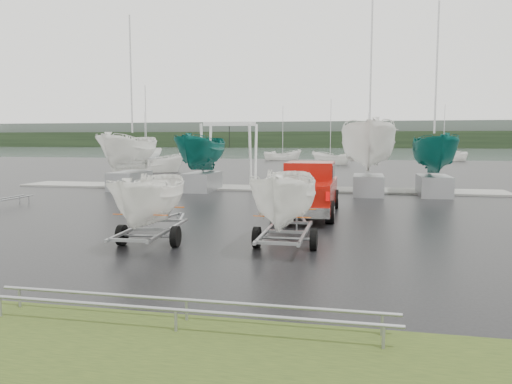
# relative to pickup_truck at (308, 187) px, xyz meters

# --- Properties ---
(ground_plane) EXTENTS (120.00, 120.00, 0.00)m
(ground_plane) POSITION_rel_pickup_truck_xyz_m (-4.71, -3.42, -1.09)
(ground_plane) COLOR black
(ground_plane) RESTS_ON ground
(lake) EXTENTS (300.00, 300.00, 0.00)m
(lake) POSITION_rel_pickup_truck_xyz_m (-4.71, 96.58, -1.10)
(lake) COLOR slate
(lake) RESTS_ON ground
(dock) EXTENTS (30.00, 3.00, 0.12)m
(dock) POSITION_rel_pickup_truck_xyz_m (-4.71, 9.58, -1.04)
(dock) COLOR gray
(dock) RESTS_ON ground
(treeline) EXTENTS (300.00, 8.00, 6.00)m
(treeline) POSITION_rel_pickup_truck_xyz_m (-4.71, 166.58, 1.91)
(treeline) COLOR black
(treeline) RESTS_ON ground
(far_hill) EXTENTS (300.00, 6.00, 10.00)m
(far_hill) POSITION_rel_pickup_truck_xyz_m (-4.71, 174.58, 3.91)
(far_hill) COLOR #4C5651
(far_hill) RESTS_ON ground
(pickup_truck) EXTENTS (2.39, 6.32, 2.09)m
(pickup_truck) POSITION_rel_pickup_truck_xyz_m (0.00, 0.00, 0.00)
(pickup_truck) COLOR maroon
(pickup_truck) RESTS_ON ground
(trailer_hitched) EXTENTS (1.79, 3.61, 4.98)m
(trailer_hitched) POSITION_rel_pickup_truck_xyz_m (0.07, -6.67, 1.61)
(trailer_hitched) COLOR gray
(trailer_hitched) RESTS_ON ground
(trailer_parked) EXTENTS (1.82, 3.67, 4.63)m
(trailer_parked) POSITION_rel_pickup_truck_xyz_m (-3.81, -7.11, 1.43)
(trailer_parked) COLOR gray
(trailer_parked) RESTS_ON ground
(boat_hoist) EXTENTS (3.30, 2.18, 4.12)m
(boat_hoist) POSITION_rel_pickup_truck_xyz_m (-5.93, 9.58, 1.58)
(boat_hoist) COLOR silver
(boat_hoist) RESTS_ON ground
(keelboat_0) EXTENTS (2.29, 3.20, 10.46)m
(keelboat_0) POSITION_rel_pickup_truck_xyz_m (-11.67, 7.58, 2.54)
(keelboat_0) COLOR gray
(keelboat_0) RESTS_ON ground
(keelboat_1) EXTENTS (2.22, 3.20, 7.01)m
(keelboat_1) POSITION_rel_pickup_truck_xyz_m (-7.12, 7.78, 2.41)
(keelboat_1) COLOR gray
(keelboat_1) RESTS_ON ground
(keelboat_2) EXTENTS (2.93, 3.20, 11.11)m
(keelboat_2) POSITION_rel_pickup_truck_xyz_m (2.50, 7.58, 3.57)
(keelboat_2) COLOR gray
(keelboat_2) RESTS_ON ground
(keelboat_3) EXTENTS (2.21, 3.20, 10.37)m
(keelboat_3) POSITION_rel_pickup_truck_xyz_m (5.96, 7.88, 2.39)
(keelboat_3) COLOR gray
(keelboat_3) RESTS_ON ground
(mast_rack_2) EXTENTS (7.00, 0.56, 0.06)m
(mast_rack_2) POSITION_rel_pickup_truck_xyz_m (-0.71, -12.92, -0.74)
(mast_rack_2) COLOR gray
(mast_rack_2) RESTS_ON ground
(moored_boat_0) EXTENTS (3.50, 3.47, 11.50)m
(moored_boat_0) POSITION_rel_pickup_truck_xyz_m (-17.56, 23.08, -1.09)
(moored_boat_0) COLOR white
(moored_boat_0) RESTS_ON ground
(moored_boat_1) EXTENTS (3.24, 3.22, 11.06)m
(moored_boat_1) POSITION_rel_pickup_truck_xyz_m (-9.41, 52.97, -1.09)
(moored_boat_1) COLOR white
(moored_boat_1) RESTS_ON ground
(moored_boat_2) EXTENTS (3.46, 3.46, 11.21)m
(moored_boat_2) POSITION_rel_pickup_truck_xyz_m (-1.73, 42.13, -1.09)
(moored_boat_2) COLOR white
(moored_boat_2) RESTS_ON ground
(moored_boat_3) EXTENTS (2.91, 2.86, 11.27)m
(moored_boat_3) POSITION_rel_pickup_truck_xyz_m (13.39, 54.36, -1.09)
(moored_boat_3) COLOR white
(moored_boat_3) RESTS_ON ground
(moored_boat_4) EXTENTS (3.74, 3.77, 11.67)m
(moored_boat_4) POSITION_rel_pickup_truck_xyz_m (-35.94, 63.19, -1.09)
(moored_boat_4) COLOR white
(moored_boat_4) RESTS_ON ground
(moored_boat_5) EXTENTS (4.22, 4.21, 11.91)m
(moored_boat_5) POSITION_rel_pickup_truck_xyz_m (3.13, 75.59, -1.09)
(moored_boat_5) COLOR white
(moored_boat_5) RESTS_ON ground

